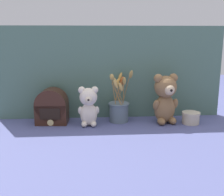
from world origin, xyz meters
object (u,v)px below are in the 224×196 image
at_px(flower_vase, 119,108).
at_px(decorative_tin_tall, 191,118).
at_px(teddy_bear_medium, 89,105).
at_px(vintage_radio, 52,108).
at_px(teddy_bear_large, 165,98).

relative_size(flower_vase, decorative_tin_tall, 2.93).
relative_size(teddy_bear_medium, flower_vase, 0.74).
distance_m(flower_vase, vintage_radio, 0.40).
bearing_deg(teddy_bear_large, teddy_bear_medium, -177.77).
bearing_deg(teddy_bear_medium, teddy_bear_large, 2.23).
xyz_separation_m(teddy_bear_large, vintage_radio, (-0.68, 0.04, -0.06)).
relative_size(teddy_bear_medium, vintage_radio, 1.10).
distance_m(teddy_bear_medium, decorative_tin_tall, 0.62).
relative_size(flower_vase, vintage_radio, 1.48).
xyz_separation_m(vintage_radio, decorative_tin_tall, (0.83, -0.06, -0.06)).
distance_m(teddy_bear_large, vintage_radio, 0.68).
bearing_deg(flower_vase, teddy_bear_medium, -159.88).
bearing_deg(flower_vase, teddy_bear_large, -10.35).
distance_m(teddy_bear_large, flower_vase, 0.29).
bearing_deg(teddy_bear_medium, vintage_radio, 165.14).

